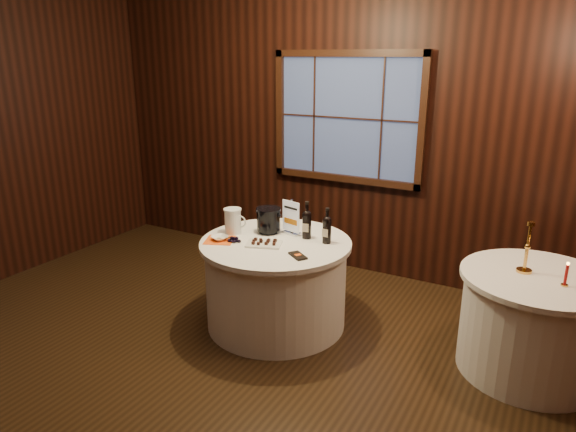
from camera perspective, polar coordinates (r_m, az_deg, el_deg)
The scene contains 16 objects.
ground at distance 3.95m, azimuth -9.05°, elevation -17.78°, with size 6.00×6.00×0.00m, color black.
back_wall at distance 5.44m, azimuth 6.64°, elevation 9.70°, with size 6.00×0.10×3.00m.
main_table at distance 4.47m, azimuth -1.35°, elevation -7.40°, with size 1.28×1.28×0.77m.
side_table at distance 4.23m, azimuth 25.48°, elevation -10.75°, with size 1.08×1.08×0.77m.
sign_stand at distance 4.46m, azimuth 0.39°, elevation -0.73°, with size 0.19×0.13×0.31m.
port_bottle_left at distance 4.35m, azimuth 2.10°, elevation -0.71°, with size 0.08×0.08×0.32m.
port_bottle_right at distance 4.25m, azimuth 4.34°, elevation -1.33°, with size 0.07×0.07×0.30m.
ice_bucket at distance 4.49m, azimuth -2.18°, elevation -0.43°, with size 0.22×0.22×0.22m.
chocolate_plate at distance 4.23m, azimuth -2.70°, elevation -3.02°, with size 0.33×0.27×0.04m.
chocolate_box at distance 4.00m, azimuth 1.10°, elevation -4.43°, with size 0.17×0.09×0.01m, color black.
grape_bunch at distance 4.31m, azimuth -6.09°, elevation -2.67°, with size 0.18×0.09×0.04m.
glass_pitcher at distance 4.50m, azimuth -6.13°, elevation -0.54°, with size 0.21×0.16×0.22m.
orange_napkin at distance 4.38m, azimuth -7.60°, elevation -2.66°, with size 0.24×0.24×0.00m, color #FE5C15.
cracker_bowl at distance 4.37m, azimuth -7.61°, elevation -2.43°, with size 0.14×0.14×0.03m, color white.
brass_candlestick at distance 4.05m, azimuth 24.97°, elevation -3.86°, with size 0.11×0.11×0.38m.
red_candle at distance 3.96m, azimuth 28.49°, elevation -5.93°, with size 0.05×0.05×0.17m.
Camera 1 is at (2.07, -2.49, 2.27)m, focal length 32.00 mm.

